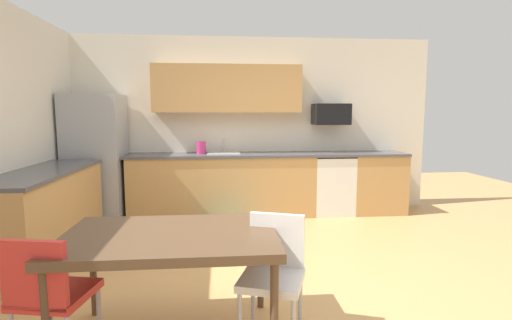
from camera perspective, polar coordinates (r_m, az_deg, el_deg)
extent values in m
plane|color=tan|center=(3.74, 1.46, -17.35)|extent=(12.00, 12.00, 0.00)
cube|color=silver|center=(6.05, -1.43, 5.20)|extent=(5.80, 0.10, 2.70)
cube|color=tan|center=(5.78, -4.96, -3.88)|extent=(2.74, 0.60, 0.90)
cube|color=tan|center=(6.26, 17.38, -3.35)|extent=(0.81, 0.60, 0.90)
cube|color=tan|center=(4.72, -29.03, -7.25)|extent=(0.60, 2.00, 0.90)
cube|color=#4C4C51|center=(5.73, -1.18, 0.79)|extent=(4.80, 0.64, 0.04)
cube|color=#4C4C51|center=(4.63, -29.38, -1.60)|extent=(0.64, 2.00, 0.04)
cube|color=tan|center=(5.82, -4.29, 10.53)|extent=(2.20, 0.34, 0.70)
cube|color=#9EA0A5|center=(5.91, -22.71, 0.25)|extent=(0.76, 0.70, 1.80)
cube|color=white|center=(6.03, 11.14, -3.65)|extent=(0.60, 0.60, 0.88)
cube|color=black|center=(5.96, 11.24, 0.66)|extent=(0.60, 0.60, 0.03)
cube|color=black|center=(6.02, 11.12, 6.71)|extent=(0.54, 0.36, 0.32)
cube|color=#A5A8AD|center=(5.72, -4.84, 0.35)|extent=(0.48, 0.40, 0.14)
cylinder|color=#B2B5BA|center=(5.88, -4.87, 2.10)|extent=(0.02, 0.02, 0.24)
cube|color=brown|center=(2.64, -12.62, -11.21)|extent=(1.40, 0.90, 0.06)
cylinder|color=brown|center=(2.43, 2.73, -22.42)|extent=(0.05, 0.05, 0.69)
cylinder|color=brown|center=(3.27, -23.12, -15.03)|extent=(0.05, 0.05, 0.69)
cylinder|color=brown|center=(3.13, 0.69, -15.43)|extent=(0.05, 0.05, 0.69)
cube|color=white|center=(2.64, 2.35, -17.41)|extent=(0.51, 0.51, 0.05)
cube|color=white|center=(2.73, 3.14, -12.05)|extent=(0.37, 0.16, 0.40)
cylinder|color=#B2B2B7|center=(2.93, -0.44, -19.99)|extent=(0.03, 0.03, 0.42)
cylinder|color=#B2B2B7|center=(2.87, 6.60, -20.61)|extent=(0.03, 0.03, 0.42)
cube|color=red|center=(2.74, -27.63, -17.33)|extent=(0.47, 0.47, 0.05)
cube|color=red|center=(2.53, -30.21, -14.64)|extent=(0.38, 0.11, 0.40)
cylinder|color=#B2B2B7|center=(2.89, -22.34, -20.95)|extent=(0.03, 0.03, 0.42)
cylinder|color=#B2B2B7|center=(3.05, -28.33, -19.69)|extent=(0.03, 0.03, 0.42)
cube|color=#198CBF|center=(5.26, -4.41, -9.98)|extent=(0.70, 0.50, 0.01)
cylinder|color=#CC3372|center=(5.76, -8.18, 1.75)|extent=(0.14, 0.14, 0.20)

